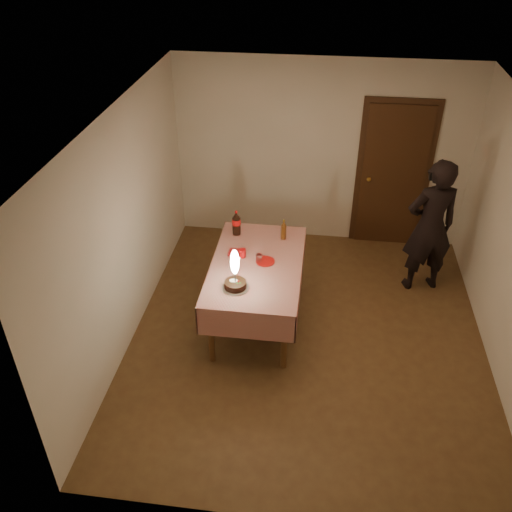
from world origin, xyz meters
name	(u,v)px	position (x,y,z in m)	size (l,w,h in m)	color
ground	(307,336)	(0.00, 0.00, 0.00)	(4.00, 4.50, 0.01)	brown
room_shell	(319,208)	(0.03, 0.08, 1.65)	(4.04, 4.54, 2.62)	beige
dining_table	(257,271)	(-0.62, 0.22, 0.71)	(1.02, 1.72, 0.82)	brown
birthday_cake	(235,277)	(-0.78, -0.25, 0.96)	(0.29, 0.29, 0.47)	white
red_plate	(265,261)	(-0.53, 0.27, 0.82)	(0.22, 0.22, 0.01)	#B30E0C
red_cup	(242,253)	(-0.80, 0.33, 0.87)	(0.08, 0.08, 0.10)	red
clear_cup	(259,258)	(-0.60, 0.27, 0.86)	(0.07, 0.07, 0.09)	silver
napkin_stack	(235,252)	(-0.89, 0.40, 0.83)	(0.15, 0.15, 0.02)	#A11215
cola_bottle	(236,223)	(-0.94, 0.82, 0.97)	(0.10, 0.10, 0.32)	black
amber_bottle_right	(284,230)	(-0.37, 0.79, 0.93)	(0.06, 0.06, 0.25)	#5D310F
photographer	(430,227)	(1.39, 1.17, 0.89)	(0.74, 0.58, 1.77)	black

